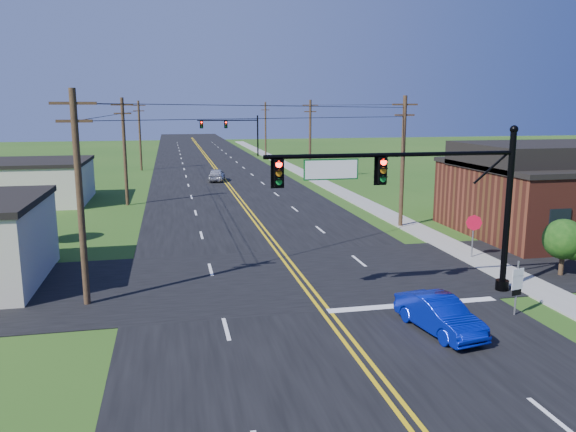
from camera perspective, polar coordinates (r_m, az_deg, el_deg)
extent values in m
plane|color=#244C15|center=(17.24, 9.90, -17.79)|extent=(260.00, 260.00, 0.00)
cube|color=black|center=(64.75, -6.67, 3.68)|extent=(16.00, 220.00, 0.04)
cube|color=black|center=(27.85, 0.72, -6.16)|extent=(70.00, 10.00, 0.04)
cube|color=gray|center=(56.97, 4.88, 2.73)|extent=(2.00, 160.00, 0.08)
cylinder|color=black|center=(26.80, 21.41, 0.25)|extent=(0.28, 0.28, 7.20)
cylinder|color=black|center=(27.58, 20.92, -6.60)|extent=(0.60, 0.60, 0.50)
sphere|color=black|center=(26.40, 21.98, 8.16)|extent=(0.36, 0.36, 0.36)
cylinder|color=black|center=(23.86, 10.69, 6.13)|extent=(11.00, 0.18, 0.18)
cube|color=#045118|center=(23.02, 4.40, 4.74)|extent=(2.30, 0.06, 0.85)
cylinder|color=black|center=(95.20, -3.10, 8.25)|extent=(0.28, 0.28, 7.20)
cylinder|color=black|center=(95.43, -3.07, 6.24)|extent=(0.60, 0.60, 0.50)
sphere|color=black|center=(95.09, -3.12, 10.48)|extent=(0.36, 0.36, 0.36)
cylinder|color=black|center=(94.47, -6.15, 9.64)|extent=(10.00, 0.18, 0.18)
cube|color=#045118|center=(94.22, -8.11, 9.25)|extent=(2.30, 0.06, 0.85)
cube|color=maroon|center=(41.54, 26.73, 1.48)|extent=(14.00, 11.00, 4.40)
cube|color=black|center=(41.26, 27.01, 4.69)|extent=(14.20, 11.20, 0.30)
cube|color=beige|center=(54.00, -25.97, 2.96)|extent=(12.00, 9.00, 3.40)
cube|color=black|center=(53.81, -26.14, 4.91)|extent=(12.20, 9.20, 0.30)
cylinder|color=#342217|center=(24.53, -20.38, 1.52)|extent=(0.28, 0.28, 9.00)
cube|color=#342217|center=(24.23, -21.00, 10.65)|extent=(1.80, 0.12, 0.12)
cube|color=#342217|center=(24.24, -20.89, 9.00)|extent=(1.40, 0.12, 0.12)
cylinder|color=#342217|center=(49.24, -16.25, 6.24)|extent=(0.28, 0.28, 9.00)
cube|color=#342217|center=(49.09, -16.50, 10.78)|extent=(1.80, 0.12, 0.12)
cube|color=#342217|center=(49.10, -16.46, 9.96)|extent=(1.40, 0.12, 0.12)
cylinder|color=#342217|center=(76.14, -14.81, 7.88)|extent=(0.28, 0.28, 9.00)
cube|color=#342217|center=(76.04, -14.96, 10.81)|extent=(1.80, 0.12, 0.12)
cube|color=#342217|center=(76.05, -14.93, 10.28)|extent=(1.40, 0.12, 0.12)
cylinder|color=#342217|center=(39.39, 11.58, 5.35)|extent=(0.28, 0.28, 9.00)
cube|color=#342217|center=(39.21, 11.80, 11.03)|extent=(1.80, 0.12, 0.12)
cube|color=#342217|center=(39.21, 11.76, 10.01)|extent=(1.40, 0.12, 0.12)
cylinder|color=#342217|center=(64.01, 2.26, 7.69)|extent=(0.28, 0.28, 9.00)
cube|color=#342217|center=(63.90, 2.29, 11.18)|extent=(1.80, 0.12, 0.12)
cube|color=#342217|center=(63.90, 2.28, 10.56)|extent=(1.40, 0.12, 0.12)
cylinder|color=#342217|center=(93.35, -2.30, 8.75)|extent=(0.28, 0.28, 9.00)
cube|color=#342217|center=(93.27, -2.32, 11.15)|extent=(1.80, 0.12, 0.12)
cube|color=#342217|center=(93.28, -2.31, 10.72)|extent=(1.40, 0.12, 0.12)
cylinder|color=#342217|center=(46.12, 16.52, 1.45)|extent=(0.24, 0.24, 1.85)
sphere|color=#11380D|center=(45.88, 16.63, 3.51)|extent=(3.00, 3.00, 3.00)
cylinder|color=#342217|center=(31.03, 26.04, -4.28)|extent=(0.24, 0.24, 1.32)
sphere|color=#11380D|center=(30.76, 26.22, -2.13)|extent=(2.00, 2.00, 2.00)
cylinder|color=#342217|center=(37.63, -24.20, -1.42)|extent=(0.24, 0.24, 1.54)
sphere|color=#11380D|center=(37.37, -24.37, 0.68)|extent=(2.40, 2.40, 2.40)
imported|color=#07169D|center=(21.84, 15.12, -9.72)|extent=(2.08, 4.22, 1.33)
imported|color=silver|center=(63.59, -7.26, 4.15)|extent=(2.32, 4.35, 1.41)
cylinder|color=slate|center=(24.30, 22.19, -6.84)|extent=(0.09, 0.09, 2.28)
cube|color=white|center=(24.09, 22.35, -5.33)|extent=(0.56, 0.16, 0.31)
cube|color=white|center=(24.21, 22.28, -6.28)|extent=(0.56, 0.16, 0.57)
cube|color=black|center=(24.33, 22.21, -7.21)|extent=(0.46, 0.13, 0.23)
cylinder|color=slate|center=(32.56, 18.25, -2.14)|extent=(0.10, 0.10, 2.29)
cylinder|color=red|center=(32.36, 18.37, -0.65)|extent=(0.82, 0.38, 0.87)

